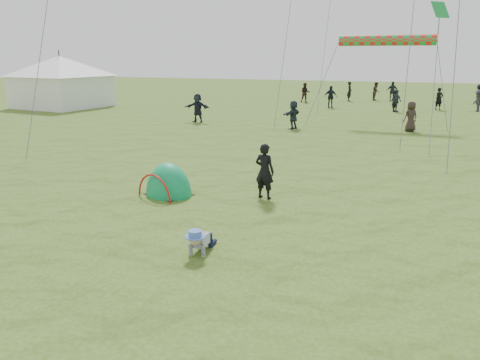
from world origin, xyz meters
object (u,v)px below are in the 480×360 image
(event_marquee, at_px, (61,80))
(standing_adult, at_px, (265,171))
(popup_tent, at_px, (169,195))
(crawling_toddler, at_px, (199,240))

(event_marquee, bearing_deg, standing_adult, -32.20)
(popup_tent, distance_m, standing_adult, 3.03)
(crawling_toddler, height_order, popup_tent, popup_tent)
(crawling_toddler, relative_size, event_marquee, 0.13)
(crawling_toddler, xyz_separation_m, event_marquee, (-22.86, 22.70, 1.87))
(popup_tent, xyz_separation_m, standing_adult, (2.84, 0.66, 0.83))
(popup_tent, bearing_deg, event_marquee, 157.97)
(standing_adult, bearing_deg, popup_tent, 24.00)
(standing_adult, relative_size, event_marquee, 0.26)
(event_marquee, bearing_deg, crawling_toddler, -38.29)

